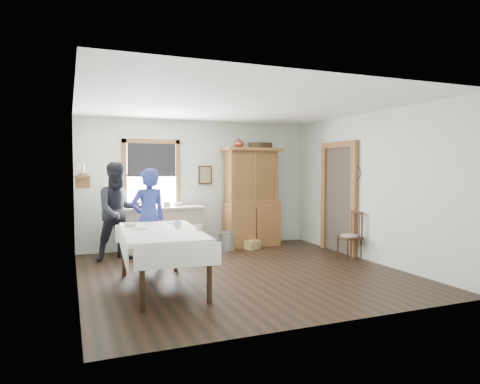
# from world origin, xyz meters

# --- Properties ---
(room) EXTENTS (5.01, 5.01, 2.70)m
(room) POSITION_xyz_m (0.00, 0.00, 1.35)
(room) COLOR black
(room) RESTS_ON ground
(window) EXTENTS (1.18, 0.07, 1.48)m
(window) POSITION_xyz_m (-1.00, 2.46, 1.63)
(window) COLOR white
(window) RESTS_ON room
(doorway) EXTENTS (0.09, 1.14, 2.22)m
(doorway) POSITION_xyz_m (2.46, 0.85, 1.16)
(doorway) COLOR #3F362D
(doorway) RESTS_ON room
(wall_shelf) EXTENTS (0.24, 1.00, 0.44)m
(wall_shelf) POSITION_xyz_m (-2.37, 1.54, 1.57)
(wall_shelf) COLOR #9A642F
(wall_shelf) RESTS_ON room
(framed_picture) EXTENTS (0.30, 0.04, 0.40)m
(framed_picture) POSITION_xyz_m (0.15, 2.46, 1.55)
(framed_picture) COLOR #362212
(framed_picture) RESTS_ON room
(rug_beater) EXTENTS (0.01, 0.27, 0.27)m
(rug_beater) POSITION_xyz_m (2.45, 0.30, 1.72)
(rug_beater) COLOR black
(rug_beater) RESTS_ON room
(work_counter) EXTENTS (1.63, 0.65, 0.92)m
(work_counter) POSITION_xyz_m (-0.85, 2.14, 0.46)
(work_counter) COLOR tan
(work_counter) RESTS_ON room
(china_hutch) EXTENTS (1.27, 0.63, 2.13)m
(china_hutch) POSITION_xyz_m (1.10, 2.15, 1.07)
(china_hutch) COLOR #9A642F
(china_hutch) RESTS_ON room
(dining_table) EXTENTS (1.22, 2.13, 0.83)m
(dining_table) POSITION_xyz_m (-1.40, -0.44, 0.41)
(dining_table) COLOR white
(dining_table) RESTS_ON room
(spindle_chair) EXTENTS (0.42, 0.42, 0.89)m
(spindle_chair) POSITION_xyz_m (2.25, 0.20, 0.45)
(spindle_chair) COLOR #362212
(spindle_chair) RESTS_ON room
(pail) EXTENTS (0.34, 0.34, 0.33)m
(pail) POSITION_xyz_m (0.44, 1.91, 0.17)
(pail) COLOR #9DA0A5
(pail) RESTS_ON room
(wicker_basket) EXTENTS (0.37, 0.33, 0.18)m
(wicker_basket) POSITION_xyz_m (0.97, 1.79, 0.09)
(wicker_basket) COLOR #A7894B
(wicker_basket) RESTS_ON room
(woman_blue) EXTENTS (0.65, 0.52, 1.56)m
(woman_blue) POSITION_xyz_m (-1.37, 0.75, 0.78)
(woman_blue) COLOR navy
(woman_blue) RESTS_ON room
(figure_dark) EXTENTS (0.91, 0.77, 1.67)m
(figure_dark) POSITION_xyz_m (-1.74, 1.71, 0.84)
(figure_dark) COLOR black
(figure_dark) RESTS_ON room
(table_cup_a) EXTENTS (0.16, 0.16, 0.10)m
(table_cup_a) POSITION_xyz_m (-1.14, -0.31, 0.88)
(table_cup_a) COLOR silver
(table_cup_a) RESTS_ON dining_table
(table_cup_b) EXTENTS (0.11, 0.11, 0.09)m
(table_cup_b) POSITION_xyz_m (-0.93, -0.70, 0.87)
(table_cup_b) COLOR silver
(table_cup_b) RESTS_ON dining_table
(table_bowl) EXTENTS (0.26, 0.26, 0.06)m
(table_bowl) POSITION_xyz_m (-1.75, 0.10, 0.86)
(table_bowl) COLOR silver
(table_bowl) RESTS_ON dining_table
(counter_book) EXTENTS (0.18, 0.24, 0.02)m
(counter_book) POSITION_xyz_m (-1.17, 2.28, 0.93)
(counter_book) COLOR #786B50
(counter_book) RESTS_ON work_counter
(counter_bowl) EXTENTS (0.27, 0.27, 0.07)m
(counter_bowl) POSITION_xyz_m (-0.53, 2.23, 0.96)
(counter_bowl) COLOR silver
(counter_bowl) RESTS_ON work_counter
(shelf_bowl) EXTENTS (0.22, 0.22, 0.05)m
(shelf_bowl) POSITION_xyz_m (-2.37, 1.55, 1.60)
(shelf_bowl) COLOR silver
(shelf_bowl) RESTS_ON wall_shelf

